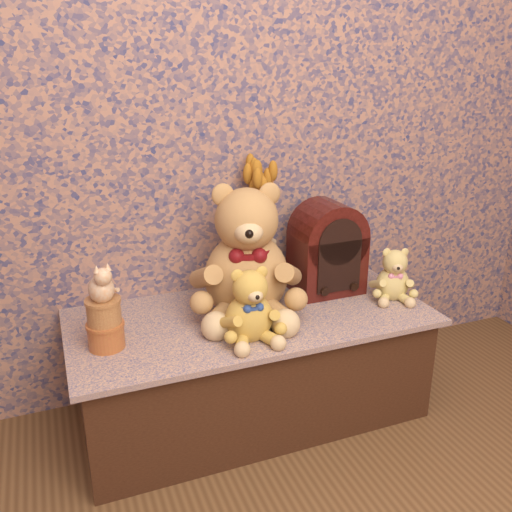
{
  "coord_description": "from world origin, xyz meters",
  "views": [
    {
      "loc": [
        -0.63,
        -0.46,
        1.29
      ],
      "look_at": [
        0.0,
        1.16,
        0.65
      ],
      "focal_mm": 38.44,
      "sensor_mm": 36.0,
      "label": 1
    }
  ],
  "objects_px": {
    "teddy_large": "(246,244)",
    "biscuit_tin_lower": "(106,336)",
    "cat_figurine": "(100,281)",
    "teddy_small": "(394,271)",
    "ceramic_vase": "(261,265)",
    "cathedral_radio": "(327,247)",
    "teddy_medium": "(249,300)"
  },
  "relations": [
    {
      "from": "teddy_large",
      "to": "biscuit_tin_lower",
      "type": "bearing_deg",
      "value": -152.21
    },
    {
      "from": "teddy_large",
      "to": "cat_figurine",
      "type": "bearing_deg",
      "value": -152.21
    },
    {
      "from": "teddy_small",
      "to": "ceramic_vase",
      "type": "distance_m",
      "value": 0.51
    },
    {
      "from": "cathedral_radio",
      "to": "teddy_large",
      "type": "bearing_deg",
      "value": -172.24
    },
    {
      "from": "teddy_large",
      "to": "cathedral_radio",
      "type": "xyz_separation_m",
      "value": [
        0.35,
        0.05,
        -0.07
      ]
    },
    {
      "from": "teddy_medium",
      "to": "cat_figurine",
      "type": "bearing_deg",
      "value": 168.99
    },
    {
      "from": "cathedral_radio",
      "to": "cat_figurine",
      "type": "xyz_separation_m",
      "value": [
        -0.87,
        -0.15,
        0.05
      ]
    },
    {
      "from": "ceramic_vase",
      "to": "cathedral_radio",
      "type": "bearing_deg",
      "value": -25.04
    },
    {
      "from": "ceramic_vase",
      "to": "teddy_medium",
      "type": "bearing_deg",
      "value": -117.43
    },
    {
      "from": "teddy_small",
      "to": "biscuit_tin_lower",
      "type": "xyz_separation_m",
      "value": [
        -1.07,
        0.0,
        -0.07
      ]
    },
    {
      "from": "teddy_large",
      "to": "cat_figurine",
      "type": "xyz_separation_m",
      "value": [
        -0.51,
        -0.1,
        -0.02
      ]
    },
    {
      "from": "teddy_medium",
      "to": "ceramic_vase",
      "type": "distance_m",
      "value": 0.41
    },
    {
      "from": "teddy_small",
      "to": "ceramic_vase",
      "type": "xyz_separation_m",
      "value": [
        -0.44,
        0.26,
        -0.01
      ]
    },
    {
      "from": "teddy_small",
      "to": "cathedral_radio",
      "type": "height_order",
      "value": "cathedral_radio"
    },
    {
      "from": "teddy_large",
      "to": "ceramic_vase",
      "type": "height_order",
      "value": "teddy_large"
    },
    {
      "from": "teddy_large",
      "to": "teddy_medium",
      "type": "relative_size",
      "value": 1.91
    },
    {
      "from": "teddy_medium",
      "to": "cat_figurine",
      "type": "distance_m",
      "value": 0.47
    },
    {
      "from": "teddy_large",
      "to": "ceramic_vase",
      "type": "xyz_separation_m",
      "value": [
        0.12,
        0.16,
        -0.15
      ]
    },
    {
      "from": "cathedral_radio",
      "to": "teddy_medium",
      "type": "bearing_deg",
      "value": -149.24
    },
    {
      "from": "cat_figurine",
      "to": "teddy_medium",
      "type": "bearing_deg",
      "value": -23.65
    },
    {
      "from": "teddy_small",
      "to": "biscuit_tin_lower",
      "type": "height_order",
      "value": "teddy_small"
    },
    {
      "from": "teddy_small",
      "to": "biscuit_tin_lower",
      "type": "bearing_deg",
      "value": -158.18
    },
    {
      "from": "cathedral_radio",
      "to": "ceramic_vase",
      "type": "relative_size",
      "value": 1.81
    },
    {
      "from": "cathedral_radio",
      "to": "ceramic_vase",
      "type": "bearing_deg",
      "value": 154.73
    },
    {
      "from": "cathedral_radio",
      "to": "cat_figurine",
      "type": "height_order",
      "value": "cathedral_radio"
    },
    {
      "from": "teddy_small",
      "to": "ceramic_vase",
      "type": "relative_size",
      "value": 1.08
    },
    {
      "from": "teddy_large",
      "to": "cathedral_radio",
      "type": "distance_m",
      "value": 0.36
    },
    {
      "from": "cat_figurine",
      "to": "teddy_small",
      "type": "bearing_deg",
      "value": -11.12
    },
    {
      "from": "teddy_small",
      "to": "cat_figurine",
      "type": "xyz_separation_m",
      "value": [
        -1.07,
        0.0,
        0.12
      ]
    },
    {
      "from": "teddy_large",
      "to": "ceramic_vase",
      "type": "relative_size",
      "value": 2.54
    },
    {
      "from": "teddy_large",
      "to": "biscuit_tin_lower",
      "type": "height_order",
      "value": "teddy_large"
    },
    {
      "from": "biscuit_tin_lower",
      "to": "cat_figurine",
      "type": "relative_size",
      "value": 0.88
    }
  ]
}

